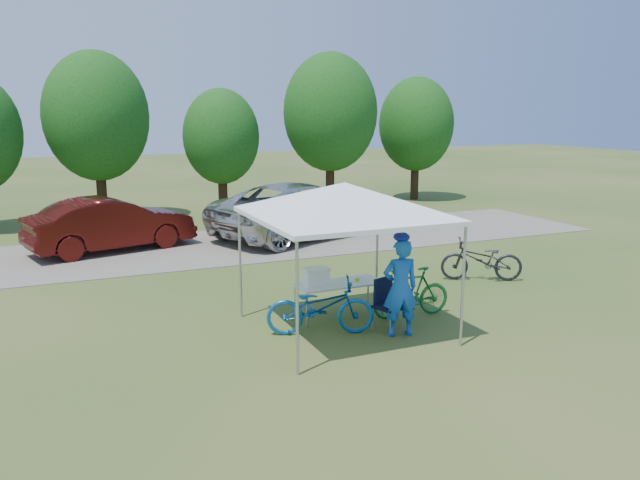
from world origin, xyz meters
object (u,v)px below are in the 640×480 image
(bike_blue, at_px, (320,307))
(sedan, at_px, (111,224))
(bike_green, at_px, (411,292))
(folding_chair, at_px, (386,299))
(bike_dark, at_px, (482,260))
(minivan, at_px, (302,209))
(cooler, at_px, (316,277))
(cyclist, at_px, (400,288))
(folding_table, at_px, (339,285))

(bike_blue, bearing_deg, sedan, 36.38)
(bike_green, bearing_deg, folding_chair, -58.92)
(folding_chair, relative_size, bike_dark, 0.50)
(minivan, bearing_deg, folding_chair, 146.22)
(folding_chair, xyz_separation_m, bike_green, (0.79, 0.41, -0.07))
(cooler, relative_size, bike_dark, 0.25)
(sedan, bearing_deg, minivan, -107.23)
(cooler, bearing_deg, bike_green, -16.70)
(bike_blue, bearing_deg, bike_green, -66.19)
(folding_chair, xyz_separation_m, sedan, (-3.97, 8.90, 0.22))
(bike_blue, bearing_deg, folding_chair, -82.05)
(cooler, xyz_separation_m, sedan, (-2.97, 7.95, -0.09))
(cyclist, relative_size, bike_blue, 0.92)
(folding_chair, height_order, bike_green, bike_green)
(cyclist, xyz_separation_m, minivan, (1.78, 9.10, -0.01))
(cyclist, distance_m, bike_green, 1.17)
(cooler, bearing_deg, folding_table, 0.00)
(folding_table, height_order, cyclist, cyclist)
(bike_green, relative_size, sedan, 0.35)
(folding_table, relative_size, minivan, 0.27)
(folding_chair, relative_size, bike_blue, 0.49)
(bike_green, bearing_deg, cyclist, -38.81)
(minivan, bearing_deg, bike_green, 150.96)
(folding_table, bearing_deg, sedan, 113.51)
(bike_blue, bearing_deg, minivan, -1.03)
(folding_table, relative_size, cyclist, 0.95)
(cooler, distance_m, minivan, 8.25)
(bike_green, xyz_separation_m, bike_dark, (2.95, 1.62, 0.01))
(bike_dark, bearing_deg, cyclist, -28.15)
(folding_chair, bearing_deg, folding_table, 98.65)
(folding_table, xyz_separation_m, bike_dark, (4.25, 1.08, -0.15))
(bike_blue, relative_size, bike_green, 1.19)
(bike_blue, height_order, bike_dark, bike_blue)
(cyclist, distance_m, minivan, 9.27)
(bike_blue, relative_size, sedan, 0.42)
(folding_table, distance_m, bike_green, 1.42)
(cooler, relative_size, cyclist, 0.27)
(sedan, bearing_deg, folding_chair, -171.20)
(bike_blue, distance_m, bike_dark, 5.27)
(folding_chair, xyz_separation_m, bike_dark, (3.74, 2.03, -0.07))
(bike_blue, bearing_deg, folding_table, -25.97)
(folding_chair, xyz_separation_m, cooler, (-1.00, 0.95, 0.30))
(minivan, relative_size, sedan, 1.34)
(folding_chair, height_order, cyclist, cyclist)
(minivan, height_order, sedan, minivan)
(cyclist, distance_m, sedan, 10.14)
(cyclist, height_order, bike_dark, cyclist)
(cooler, bearing_deg, cyclist, -52.10)
(folding_chair, bearing_deg, cyclist, -102.86)
(bike_blue, distance_m, bike_green, 2.02)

